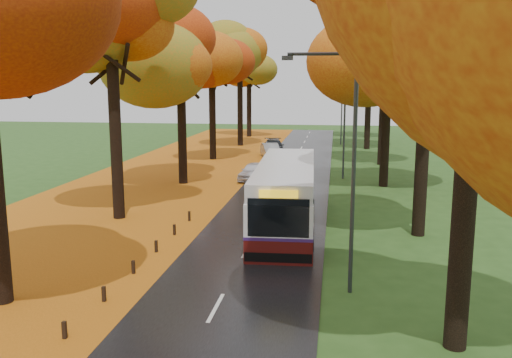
% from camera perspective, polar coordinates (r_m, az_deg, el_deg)
% --- Properties ---
extents(road, '(6.50, 90.00, 0.04)m').
position_cam_1_polar(road, '(35.55, 2.42, -1.17)').
color(road, black).
rests_on(road, ground).
extents(centre_line, '(0.12, 90.00, 0.01)m').
position_cam_1_polar(centre_line, '(35.54, 2.42, -1.13)').
color(centre_line, silver).
rests_on(centre_line, road).
extents(leaf_verge, '(12.00, 90.00, 0.02)m').
position_cam_1_polar(leaf_verge, '(37.54, -11.37, -0.77)').
color(leaf_verge, '#8B490C').
rests_on(leaf_verge, ground).
extents(leaf_drift, '(0.90, 90.00, 0.01)m').
position_cam_1_polar(leaf_drift, '(35.98, -2.41, -0.99)').
color(leaf_drift, '#CA6B14').
rests_on(leaf_drift, road).
extents(trees_left, '(9.20, 74.00, 13.88)m').
position_cam_1_polar(trees_left, '(38.35, -8.18, 13.86)').
color(trees_left, black).
rests_on(trees_left, ground).
extents(trees_right, '(9.30, 74.20, 13.96)m').
position_cam_1_polar(trees_right, '(36.85, 14.41, 14.04)').
color(trees_right, black).
rests_on(trees_right, ground).
extents(bollard_row, '(0.11, 23.51, 0.52)m').
position_cam_1_polar(bollard_row, '(17.47, -17.49, -13.10)').
color(bollard_row, black).
rests_on(bollard_row, ground).
extents(streetlamp_near, '(2.45, 0.18, 8.00)m').
position_cam_1_polar(streetlamp_near, '(17.82, 9.48, 2.59)').
color(streetlamp_near, '#333538').
rests_on(streetlamp_near, ground).
extents(streetlamp_mid, '(2.45, 0.18, 8.00)m').
position_cam_1_polar(streetlamp_mid, '(39.73, 8.95, 6.75)').
color(streetlamp_mid, '#333538').
rests_on(streetlamp_mid, ground).
extents(streetlamp_far, '(2.45, 0.18, 8.00)m').
position_cam_1_polar(streetlamp_far, '(61.71, 8.79, 7.95)').
color(streetlamp_far, '#333538').
rests_on(streetlamp_far, ground).
extents(bus, '(3.18, 11.92, 3.11)m').
position_cam_1_polar(bus, '(26.42, 3.18, -1.52)').
color(bus, '#4B0E0B').
rests_on(bus, road).
extents(car_white, '(2.08, 3.91, 1.27)m').
position_cam_1_polar(car_white, '(38.91, -0.26, 0.81)').
color(car_white, silver).
rests_on(car_white, road).
extents(car_silver, '(2.48, 4.30, 1.34)m').
position_cam_1_polar(car_silver, '(50.34, 1.54, 3.00)').
color(car_silver, '#93969A').
rests_on(car_silver, road).
extents(car_dark, '(2.71, 5.10, 1.41)m').
position_cam_1_polar(car_dark, '(52.90, 1.88, 3.39)').
color(car_dark, black).
rests_on(car_dark, road).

